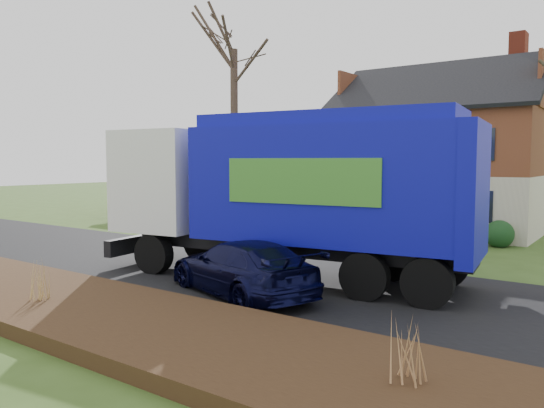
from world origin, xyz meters
The scene contains 11 objects.
ground centered at (0.00, 0.00, 0.00)m, with size 120.00×120.00×0.00m, color #344E1A.
road centered at (0.00, 0.00, 0.01)m, with size 80.00×7.00×0.02m, color black.
mulch_verge centered at (0.00, -5.30, 0.15)m, with size 80.00×3.50×0.30m, color black.
main_house centered at (1.49, 13.91, 4.03)m, with size 12.95×8.95×9.26m.
ranch_house centered at (-12.00, 13.00, 1.81)m, with size 9.80×8.20×3.70m.
garbage_truck centered at (2.11, 0.25, 2.66)m, with size 11.04×4.29×4.61m.
silver_sedan centered at (-4.22, 4.70, 0.75)m, with size 1.60×4.58×1.51m, color #AEB1B6.
navy_wagon centered at (2.08, -1.90, 0.69)m, with size 1.94×4.77×1.38m, color black.
tree_front_west centered at (-6.65, 8.40, 10.08)m, with size 4.12×4.12×12.24m.
grass_clump_mid centered at (-0.51, -5.69, 0.75)m, with size 0.32×0.27×0.90m.
grass_clump_east centered at (7.64, -5.22, 0.76)m, with size 0.36×0.30×0.91m.
Camera 1 is at (10.28, -12.05, 3.35)m, focal length 35.00 mm.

